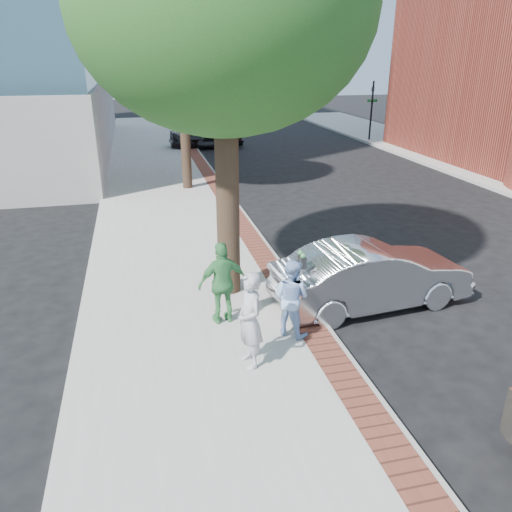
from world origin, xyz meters
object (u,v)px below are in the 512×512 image
object	(u,v)px
person_green	(223,283)
sedan_silver	(372,275)
person_officer	(291,297)
bg_car	(207,136)
person_gray	(250,321)
parking_meter	(301,271)

from	to	relation	value
person_green	sedan_silver	bearing A→B (deg)	176.31
person_officer	bg_car	distance (m)	22.45
bg_car	person_gray	bearing A→B (deg)	170.08
person_gray	person_green	bearing A→B (deg)	176.62
person_gray	sedan_silver	world-z (taller)	person_gray
person_officer	sedan_silver	xyz separation A→B (m)	(2.21, 1.01, -0.20)
person_officer	person_green	world-z (taller)	person_green
parking_meter	person_officer	xyz separation A→B (m)	(-0.40, -0.63, -0.26)
person_officer	bg_car	world-z (taller)	person_officer
sedan_silver	person_green	bearing A→B (deg)	88.00
parking_meter	bg_car	bearing A→B (deg)	86.98
parking_meter	person_green	world-z (taller)	person_green
parking_meter	person_gray	xyz separation A→B (m)	(-1.43, -1.51, -0.16)
person_green	bg_car	size ratio (longest dim) A/B	0.39
person_officer	person_green	size ratio (longest dim) A/B	0.90
parking_meter	person_green	distance (m)	1.63
person_gray	person_officer	size ratio (longest dim) A/B	1.13
parking_meter	person_green	xyz separation A→B (m)	(-1.62, 0.14, -0.17)
person_gray	sedan_silver	distance (m)	3.76
person_gray	sedan_silver	xyz separation A→B (m)	(3.24, 1.89, -0.30)
sedan_silver	bg_car	size ratio (longest dim) A/B	1.00
person_gray	parking_meter	bearing A→B (deg)	126.76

